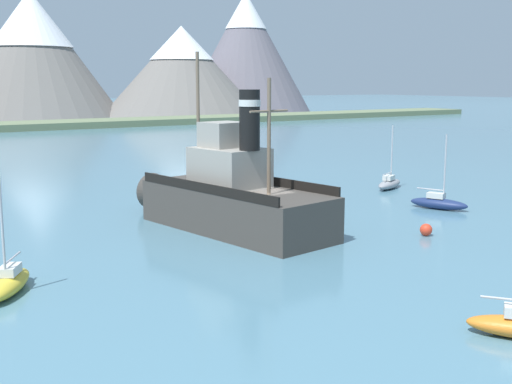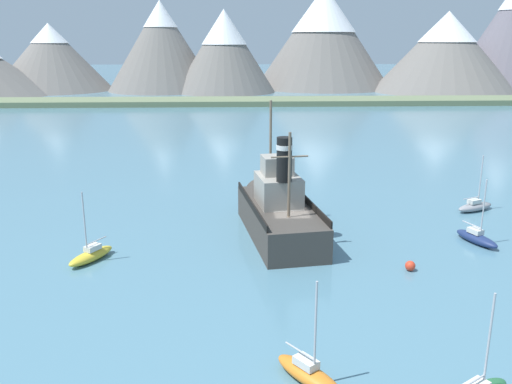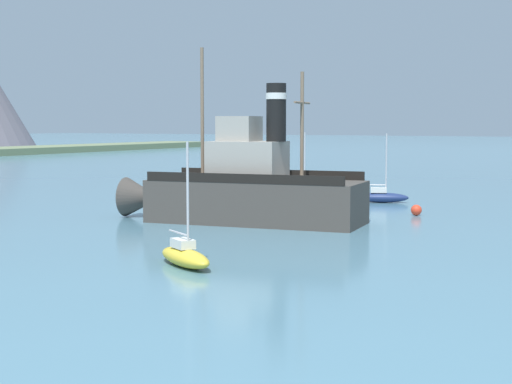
% 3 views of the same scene
% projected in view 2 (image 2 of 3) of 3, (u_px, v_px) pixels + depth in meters
% --- Properties ---
extents(ground_plane, '(600.00, 600.00, 0.00)m').
position_uv_depth(ground_plane, '(291.00, 244.00, 39.55)').
color(ground_plane, teal).
extents(mountain_ridge, '(194.74, 63.87, 32.35)m').
position_uv_depth(mountain_ridge, '(277.00, 45.00, 156.13)').
color(mountain_ridge, slate).
rests_on(mountain_ridge, ground).
extents(shoreline_strip, '(240.00, 12.00, 1.20)m').
position_uv_depth(shoreline_strip, '(251.00, 101.00, 125.54)').
color(shoreline_strip, '#6B7A56').
rests_on(shoreline_strip, ground).
extents(old_tugboat, '(6.15, 14.74, 9.90)m').
position_uv_depth(old_tugboat, '(278.00, 211.00, 41.26)').
color(old_tugboat, '#423D38').
rests_on(old_tugboat, ground).
extents(sailboat_orange, '(3.17, 3.69, 4.90)m').
position_uv_depth(sailboat_orange, '(309.00, 373.00, 23.50)').
color(sailboat_orange, orange).
rests_on(sailboat_orange, ground).
extents(sailboat_navy, '(2.41, 3.94, 4.90)m').
position_uv_depth(sailboat_navy, '(477.00, 238.00, 39.63)').
color(sailboat_navy, navy).
rests_on(sailboat_navy, ground).
extents(sailboat_grey, '(3.91, 2.60, 4.90)m').
position_uv_depth(sailboat_grey, '(475.00, 206.00, 47.12)').
color(sailboat_grey, gray).
rests_on(sailboat_grey, ground).
extents(sailboat_yellow, '(2.90, 3.82, 4.90)m').
position_uv_depth(sailboat_yellow, '(91.00, 255.00, 36.46)').
color(sailboat_yellow, gold).
rests_on(sailboat_yellow, ground).
extents(mooring_buoy, '(0.66, 0.66, 0.66)m').
position_uv_depth(mooring_buoy, '(410.00, 266.00, 34.91)').
color(mooring_buoy, red).
rests_on(mooring_buoy, ground).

